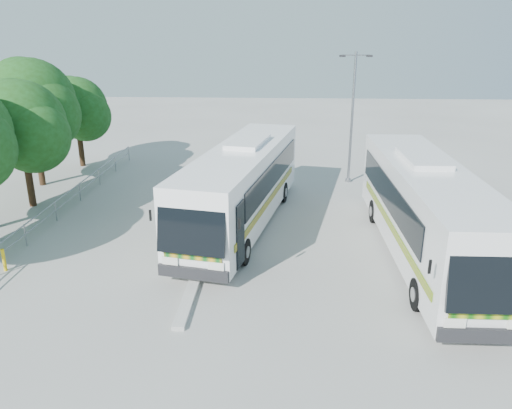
# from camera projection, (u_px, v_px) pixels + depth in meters

# --- Properties ---
(ground) EXTENTS (100.00, 100.00, 0.00)m
(ground) POSITION_uv_depth(u_px,v_px,m) (261.00, 251.00, 20.80)
(ground) COLOR #A5A59F
(ground) RESTS_ON ground
(kerb_divider) EXTENTS (0.40, 16.00, 0.15)m
(kerb_divider) POSITION_uv_depth(u_px,v_px,m) (213.00, 230.00, 22.77)
(kerb_divider) COLOR #B2B2AD
(kerb_divider) RESTS_ON ground
(railing) EXTENTS (0.06, 22.00, 1.00)m
(railing) POSITION_uv_depth(u_px,v_px,m) (64.00, 200.00, 24.81)
(railing) COLOR gray
(railing) RESTS_ON ground
(tree_far_c) EXTENTS (4.97, 4.69, 6.49)m
(tree_far_c) POSITION_uv_depth(u_px,v_px,m) (22.00, 125.00, 24.78)
(tree_far_c) COLOR #382314
(tree_far_c) RESTS_ON ground
(tree_far_d) EXTENTS (5.62, 5.30, 7.33)m
(tree_far_d) POSITION_uv_depth(u_px,v_px,m) (33.00, 103.00, 28.14)
(tree_far_d) COLOR #382314
(tree_far_d) RESTS_ON ground
(tree_far_e) EXTENTS (4.54, 4.28, 5.92)m
(tree_far_e) POSITION_uv_depth(u_px,v_px,m) (77.00, 108.00, 32.66)
(tree_far_e) COLOR #382314
(tree_far_e) RESTS_ON ground
(coach_main) EXTENTS (5.14, 13.38, 3.64)m
(coach_main) POSITION_uv_depth(u_px,v_px,m) (242.00, 184.00, 23.05)
(coach_main) COLOR white
(coach_main) RESTS_ON ground
(coach_adjacent) EXTENTS (2.90, 13.36, 3.70)m
(coach_adjacent) POSITION_uv_depth(u_px,v_px,m) (426.00, 209.00, 19.71)
(coach_adjacent) COLOR silver
(coach_adjacent) RESTS_ON ground
(lamppost) EXTENTS (1.86, 0.26, 7.59)m
(lamppost) POSITION_uv_depth(u_px,v_px,m) (352.00, 113.00, 28.95)
(lamppost) COLOR gray
(lamppost) RESTS_ON ground
(bollard) EXTENTS (0.15, 0.15, 0.90)m
(bollard) POSITION_uv_depth(u_px,v_px,m) (4.00, 260.00, 18.95)
(bollard) COLOR #E1B60D
(bollard) RESTS_ON ground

